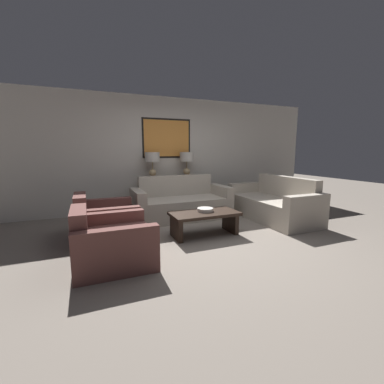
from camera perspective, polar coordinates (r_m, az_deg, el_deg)
The scene contains 11 objects.
ground_plane at distance 4.24m, azimuth 4.45°, elevation -10.37°, with size 20.00×20.00×0.00m, color slate.
back_wall at distance 6.28m, azimuth -5.71°, elevation 8.38°, with size 7.97×0.12×2.65m.
console_table at distance 6.10m, azimuth -4.81°, elevation -0.37°, with size 1.38×0.40×0.81m.
table_lamp_left at distance 5.90m, azimuth -8.80°, elevation 7.06°, with size 0.33×0.33×0.57m.
table_lamp_right at distance 6.15m, azimuth -1.18°, elevation 7.26°, with size 0.33×0.33×0.57m.
couch_by_back_wall at distance 5.46m, azimuth -2.51°, elevation -2.64°, with size 2.01×0.93×0.88m.
couch_by_side at distance 5.64m, azimuth 17.61°, elevation -2.67°, with size 0.93×2.01×0.88m.
coffee_table at distance 4.34m, azimuth 2.78°, elevation -5.86°, with size 1.13×0.57×0.40m.
decorative_bowl at distance 4.36m, azimuth 2.95°, elevation -3.95°, with size 0.28×0.28×0.06m.
armchair_near_back_wall at distance 4.48m, azimuth -18.84°, elevation -6.23°, with size 0.95×0.97×0.74m.
armchair_near_camera at distance 3.45m, azimuth -17.59°, elevation -10.78°, with size 0.95×0.97×0.74m.
Camera 1 is at (-1.83, -3.55, 1.42)m, focal length 24.00 mm.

